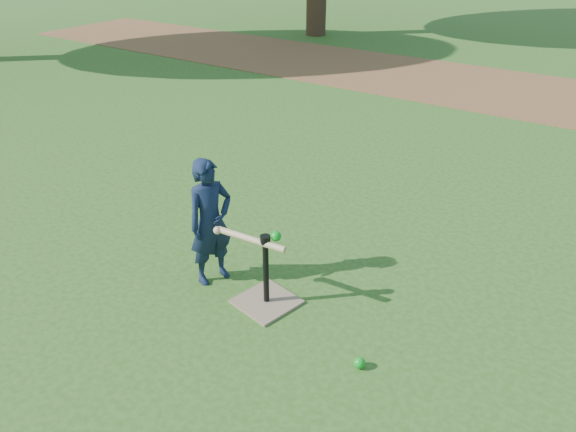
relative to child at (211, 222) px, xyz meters
The scene contains 6 objects.
ground 1.11m from the child, 16.94° to the right, with size 80.00×80.00×0.00m, color #285116.
dirt_strip 7.30m from the child, 82.66° to the left, with size 24.00×3.00×0.01m, color brown.
child is the anchor object (origin of this frame).
wiffle_ball_ground 1.62m from the child, ahead, with size 0.08×0.08×0.08m, color #0D971C.
batting_tee 0.71m from the child, ahead, with size 0.51×0.51×0.61m.
swing_action 0.46m from the child, ahead, with size 0.63×0.18×0.12m.
Camera 1 is at (1.82, -2.61, 2.72)m, focal length 35.00 mm.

